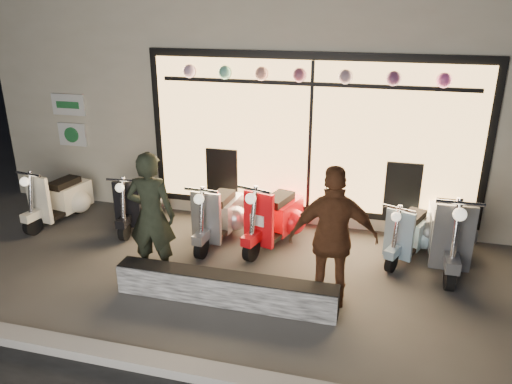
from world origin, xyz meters
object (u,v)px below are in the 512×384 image
Objects in this scene: scooter_silver at (220,214)px; scooter_red at (277,216)px; graffiti_barrier at (225,289)px; woman at (333,238)px; man at (151,216)px.

scooter_silver is 0.90m from scooter_red.
woman is at bearing 14.03° from graffiti_barrier.
woman reaches higher than graffiti_barrier.
scooter_silver is at bearing -156.69° from scooter_red.
woman is at bearing 170.32° from man.
man is (-1.41, -1.47, 0.47)m from scooter_red.
scooter_silver is at bearing -47.19° from woman.
graffiti_barrier is at bearing 152.72° from man.
man is at bearing -117.97° from scooter_red.
scooter_silver is 0.79× the size of woman.
scooter_red reaches higher than graffiti_barrier.
scooter_red is (0.24, 1.89, 0.23)m from graffiti_barrier.
man is at bearing -12.83° from woman.
woman reaches higher than scooter_red.
scooter_red is 0.82× the size of woman.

